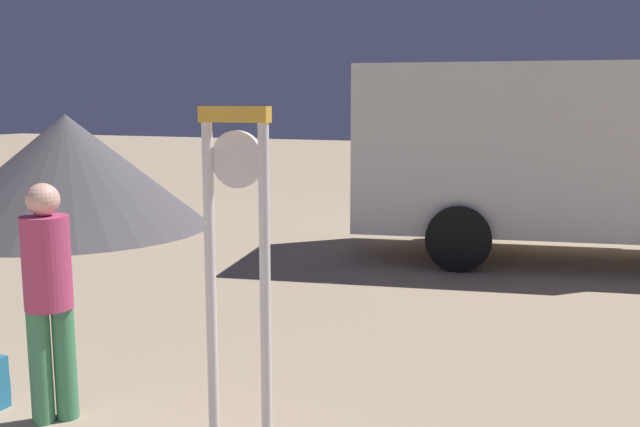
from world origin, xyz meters
The scene contains 4 objects.
standing_clock centered at (0.83, 2.75, 1.38)m, with size 0.48×0.11×2.27m.
person_near_clock centered at (-0.62, 2.58, 0.97)m, with size 0.33×0.33×1.74m.
box_truck_near centered at (2.22, 9.72, 1.55)m, with size 6.76×3.59×2.83m.
dome_tent centered at (-6.26, 8.83, 1.05)m, with size 5.09×5.09×2.10m.
Camera 1 is at (3.05, -1.07, 2.28)m, focal length 39.23 mm.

